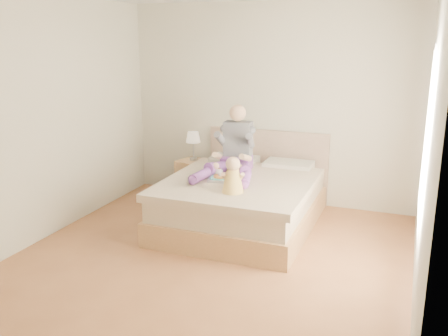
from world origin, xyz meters
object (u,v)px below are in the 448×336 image
(adult, at_px, (234,152))
(baby, at_px, (233,178))
(bed, at_px, (244,199))
(nightstand, at_px, (195,179))
(tray, at_px, (228,177))

(adult, distance_m, baby, 0.83)
(baby, bearing_deg, bed, 78.11)
(bed, xyz_separation_m, nightstand, (-1.00, 0.73, -0.05))
(nightstand, xyz_separation_m, adult, (0.82, -0.60, 0.59))
(adult, bearing_deg, bed, -38.83)
(bed, xyz_separation_m, adult, (-0.18, 0.13, 0.54))
(bed, distance_m, baby, 0.80)
(bed, bearing_deg, tray, -121.19)
(nightstand, bearing_deg, tray, -31.38)
(nightstand, height_order, tray, tray)
(adult, bearing_deg, baby, -75.21)
(nightstand, relative_size, baby, 1.35)
(nightstand, height_order, baby, baby)
(bed, distance_m, adult, 0.59)
(nightstand, distance_m, adult, 1.17)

